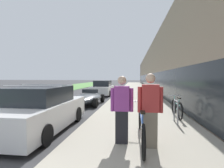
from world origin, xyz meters
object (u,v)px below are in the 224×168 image
at_px(person_rider, 150,110).
at_px(parked_sedan_far, 103,88).
at_px(parked_sedan_curbside, 40,110).
at_px(tandem_bicycle, 141,126).
at_px(vintage_roadster_curbside, 88,98).
at_px(person_bystander, 122,109).
at_px(cruiser_bike_nearest, 177,108).
at_px(bike_rack_hoop, 176,109).

relative_size(person_rider, parked_sedan_far, 0.42).
bearing_deg(parked_sedan_curbside, parked_sedan_far, 89.87).
xyz_separation_m(tandem_bicycle, vintage_roadster_curbside, (-3.26, 6.77, -0.11)).
relative_size(person_bystander, cruiser_bike_nearest, 0.96).
distance_m(cruiser_bike_nearest, parked_sedan_curbside, 5.43).
bearing_deg(bike_rack_hoop, person_bystander, -129.70).
bearing_deg(bike_rack_hoop, parked_sedan_curbside, -167.03).
xyz_separation_m(person_rider, vintage_roadster_curbside, (-3.46, 7.15, -0.61)).
relative_size(person_rider, bike_rack_hoop, 2.12).
bearing_deg(vintage_roadster_curbside, parked_sedan_far, 91.04).
xyz_separation_m(cruiser_bike_nearest, vintage_roadster_curbside, (-4.89, 3.76, -0.09)).
relative_size(tandem_bicycle, bike_rack_hoop, 3.47).
xyz_separation_m(person_rider, cruiser_bike_nearest, (1.43, 3.39, -0.52)).
bearing_deg(parked_sedan_far, person_bystander, -77.73).
relative_size(person_rider, cruiser_bike_nearest, 0.99).
xyz_separation_m(person_bystander, parked_sedan_curbside, (-2.90, 1.16, -0.32)).
relative_size(person_bystander, parked_sedan_far, 0.41).
distance_m(tandem_bicycle, parked_sedan_far, 13.43).
bearing_deg(vintage_roadster_curbside, cruiser_bike_nearest, -37.56).
xyz_separation_m(person_bystander, bike_rack_hoop, (1.87, 2.26, -0.36)).
xyz_separation_m(person_rider, bike_rack_hoop, (1.17, 2.44, -0.39)).
bearing_deg(vintage_roadster_curbside, person_rider, -64.21).
bearing_deg(person_bystander, person_rider, -14.89).
distance_m(person_bystander, cruiser_bike_nearest, 3.88).
bearing_deg(tandem_bicycle, vintage_roadster_curbside, 115.73).
xyz_separation_m(person_bystander, vintage_roadster_curbside, (-2.76, 6.97, -0.58)).
xyz_separation_m(cruiser_bike_nearest, parked_sedan_curbside, (-5.03, -2.05, 0.18)).
relative_size(person_bystander, vintage_roadster_curbside, 0.41).
xyz_separation_m(person_rider, parked_sedan_far, (-3.57, 13.38, -0.35)).
bearing_deg(parked_sedan_curbside, vintage_roadster_curbside, 88.62).
height_order(person_bystander, parked_sedan_curbside, person_bystander).
relative_size(tandem_bicycle, cruiser_bike_nearest, 1.63).
bearing_deg(vintage_roadster_curbside, tandem_bicycle, -64.27).
height_order(cruiser_bike_nearest, parked_sedan_curbside, parked_sedan_curbside).
relative_size(tandem_bicycle, parked_sedan_far, 0.69).
relative_size(person_bystander, bike_rack_hoop, 2.05).
distance_m(person_rider, bike_rack_hoop, 2.74).
distance_m(person_rider, parked_sedan_far, 13.85).
height_order(cruiser_bike_nearest, vintage_roadster_curbside, cruiser_bike_nearest).
height_order(bike_rack_hoop, parked_sedan_far, parked_sedan_far).
relative_size(bike_rack_hoop, parked_sedan_curbside, 0.19).
relative_size(person_bystander, parked_sedan_curbside, 0.39).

